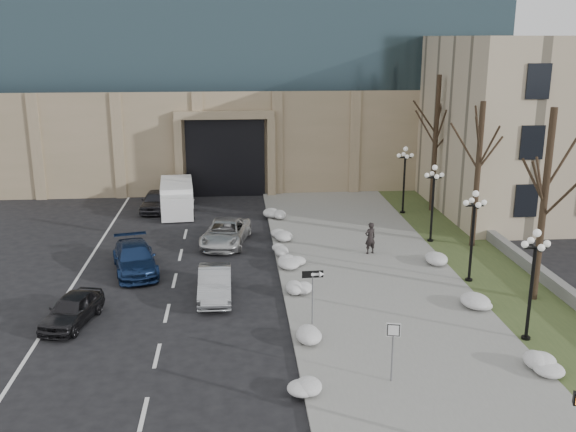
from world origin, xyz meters
name	(u,v)px	position (x,y,z in m)	size (l,w,h in m)	color
sidewalk	(369,274)	(3.50, 14.00, 0.06)	(9.00, 40.00, 0.12)	gray
curb	(282,276)	(-1.00, 14.00, 0.07)	(0.30, 40.00, 0.14)	gray
grass_strip	(490,270)	(10.00, 14.00, 0.05)	(4.00, 40.00, 0.10)	#3B4C26
stone_wall	(511,251)	(12.00, 16.00, 0.35)	(0.50, 30.00, 0.70)	gray
car_a	(72,310)	(-10.42, 9.24, 0.66)	(1.56, 3.87, 1.32)	black
car_b	(215,283)	(-4.38, 11.61, 0.72)	(1.52, 4.37, 1.44)	#929599
car_c	(135,258)	(-8.65, 15.49, 0.74)	(2.07, 5.08, 1.47)	navy
car_d	(226,233)	(-3.94, 19.75, 0.71)	(2.37, 5.14, 1.43)	silver
car_e	(155,201)	(-8.99, 27.92, 0.72)	(1.69, 4.21, 1.43)	#2F2F34
pedestrian	(370,238)	(4.18, 17.01, 1.03)	(0.67, 0.44, 1.82)	black
box_truck	(177,198)	(-7.43, 27.60, 0.97)	(2.69, 6.46, 2.00)	white
one_way_sign	(316,281)	(-0.03, 8.09, 2.09)	(0.94, 0.26, 2.53)	slate
keep_sign	(393,340)	(2.04, 3.18, 1.73)	(0.50, 0.16, 2.35)	slate
snow_clump_b	(310,382)	(-0.90, 3.03, 0.30)	(1.10, 1.60, 0.36)	silver
snow_clump_c	(303,336)	(-0.73, 6.62, 0.30)	(1.10, 1.60, 0.36)	silver
snow_clump_d	(300,287)	(-0.30, 11.80, 0.30)	(1.10, 1.60, 0.36)	silver
snow_clump_e	(291,261)	(-0.41, 15.56, 0.30)	(1.10, 1.60, 0.36)	silver
snow_clump_f	(281,236)	(-0.62, 20.11, 0.30)	(1.10, 1.60, 0.36)	silver
snow_clump_g	(273,215)	(-0.78, 24.84, 0.30)	(1.10, 1.60, 0.36)	silver
snow_clump_h	(539,367)	(7.59, 3.36, 0.30)	(1.10, 1.60, 0.36)	silver
snow_clump_i	(479,306)	(7.45, 8.97, 0.30)	(1.10, 1.60, 0.36)	silver
snow_clump_j	(437,259)	(7.50, 15.20, 0.30)	(1.10, 1.60, 0.36)	silver
snow_clump_k	(277,250)	(-1.06, 17.49, 0.30)	(1.10, 1.60, 0.36)	silver
lamppost_a	(533,270)	(8.30, 6.00, 3.07)	(1.18, 1.18, 4.76)	black
lamppost_b	(473,224)	(8.30, 12.50, 3.07)	(1.18, 1.18, 4.76)	black
lamppost_c	(433,193)	(8.30, 19.00, 3.07)	(1.18, 1.18, 4.76)	black
lamppost_d	(405,171)	(8.30, 25.50, 3.07)	(1.18, 1.18, 4.76)	black
tree_near	(547,179)	(10.50, 10.00, 5.83)	(3.20, 3.20, 9.00)	black
tree_mid	(479,155)	(10.50, 18.00, 5.50)	(3.20, 3.20, 8.50)	black
tree_far	(436,125)	(10.50, 26.00, 6.15)	(3.20, 3.20, 9.50)	black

